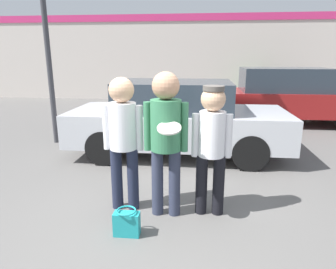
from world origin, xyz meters
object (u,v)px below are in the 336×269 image
object	(u,v)px
person_left	(123,132)
person_middle_with_frisbee	(166,131)
shrub	(258,89)
parked_car_near	(177,118)
handbag	(127,223)
parked_car_far	(285,96)
person_right	(212,140)

from	to	relation	value
person_left	person_middle_with_frisbee	size ratio (longest dim) A/B	0.96
person_middle_with_frisbee	shrub	world-z (taller)	person_middle_with_frisbee
parked_car_near	person_left	bearing A→B (deg)	-102.06
handbag	parked_car_far	bearing A→B (deg)	62.06
person_middle_with_frisbee	person_right	size ratio (longest dim) A/B	1.10
person_right	parked_car_near	xyz separation A→B (m)	(-0.62, 2.43, -0.24)
person_middle_with_frisbee	person_right	xyz separation A→B (m)	(0.57, 0.08, -0.12)
parked_car_near	shrub	size ratio (longest dim) A/B	3.40
person_middle_with_frisbee	parked_car_near	size ratio (longest dim) A/B	0.42
person_left	parked_car_near	bearing A→B (deg)	77.94
person_left	parked_car_far	distance (m)	6.72
person_left	parked_car_near	world-z (taller)	person_left
person_right	parked_car_far	xyz separation A→B (m)	(2.41, 5.73, -0.17)
person_middle_with_frisbee	handbag	world-z (taller)	person_middle_with_frisbee
person_left	parked_car_far	world-z (taller)	person_left
person_right	parked_car_far	distance (m)	6.22
parked_car_near	shrub	bearing A→B (deg)	67.83
person_right	parked_car_near	world-z (taller)	person_right
person_middle_with_frisbee	handbag	xyz separation A→B (m)	(-0.40, -0.53, -0.97)
shrub	person_middle_with_frisbee	bearing A→B (deg)	-106.47
person_left	parked_car_far	size ratio (longest dim) A/B	0.37
person_left	person_middle_with_frisbee	bearing A→B (deg)	-10.46
person_right	parked_car_near	distance (m)	2.52
person_middle_with_frisbee	shrub	size ratio (longest dim) A/B	1.43
parked_car_far	shrub	world-z (taller)	parked_car_far
person_middle_with_frisbee	parked_car_near	world-z (taller)	person_middle_with_frisbee
parked_car_far	parked_car_near	bearing A→B (deg)	-132.50
handbag	person_left	bearing A→B (deg)	105.00
person_right	handbag	distance (m)	1.42
handbag	parked_car_near	bearing A→B (deg)	83.55
parked_car_far	handbag	bearing A→B (deg)	-117.94
parked_car_far	shrub	size ratio (longest dim) A/B	3.72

